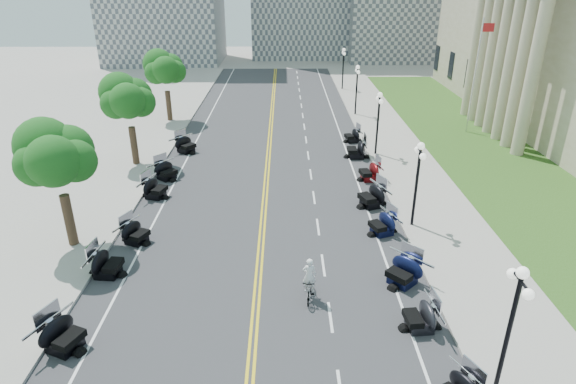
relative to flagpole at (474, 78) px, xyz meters
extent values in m
plane|color=gray|center=(-18.00, -22.00, -5.00)|extent=(160.00, 160.00, 0.00)
cube|color=#333335|center=(-18.00, -12.00, -5.00)|extent=(16.00, 90.00, 0.01)
cube|color=yellow|center=(-18.12, -12.00, -4.99)|extent=(0.12, 90.00, 0.00)
cube|color=yellow|center=(-17.88, -12.00, -4.99)|extent=(0.12, 90.00, 0.00)
cube|color=white|center=(-11.60, -12.00, -4.99)|extent=(0.12, 90.00, 0.00)
cube|color=white|center=(-24.40, -12.00, -4.99)|extent=(0.12, 90.00, 0.00)
cube|color=white|center=(-14.80, -26.00, -4.99)|extent=(0.12, 2.00, 0.00)
cube|color=white|center=(-14.80, -22.00, -4.99)|extent=(0.12, 2.00, 0.00)
cube|color=white|center=(-14.80, -18.00, -4.99)|extent=(0.12, 2.00, 0.00)
cube|color=white|center=(-14.80, -14.00, -4.99)|extent=(0.12, 2.00, 0.00)
cube|color=white|center=(-14.80, -10.00, -4.99)|extent=(0.12, 2.00, 0.00)
cube|color=white|center=(-14.80, -6.00, -4.99)|extent=(0.12, 2.00, 0.00)
cube|color=white|center=(-14.80, -2.00, -4.99)|extent=(0.12, 2.00, 0.00)
cube|color=white|center=(-14.80, 2.00, -4.99)|extent=(0.12, 2.00, 0.00)
cube|color=white|center=(-14.80, 6.00, -4.99)|extent=(0.12, 2.00, 0.00)
cube|color=white|center=(-14.80, 10.00, -4.99)|extent=(0.12, 2.00, 0.00)
cube|color=white|center=(-14.80, 14.00, -4.99)|extent=(0.12, 2.00, 0.00)
cube|color=white|center=(-14.80, 18.00, -4.99)|extent=(0.12, 2.00, 0.00)
cube|color=white|center=(-14.80, 22.00, -4.99)|extent=(0.12, 2.00, 0.00)
cube|color=white|center=(-14.80, 26.00, -4.99)|extent=(0.12, 2.00, 0.00)
cube|color=white|center=(-14.80, 30.00, -4.99)|extent=(0.12, 2.00, 0.00)
cube|color=#9E9991|center=(-7.50, -12.00, -4.92)|extent=(5.00, 90.00, 0.15)
cube|color=#9E9991|center=(-28.50, -12.00, -4.92)|extent=(5.00, 90.00, 0.15)
cube|color=#356023|center=(-0.50, -4.00, -4.95)|extent=(9.00, 60.00, 0.10)
imported|color=#A51414|center=(-15.65, -24.66, -4.44)|extent=(0.71, 1.89, 1.11)
imported|color=silver|center=(-15.65, -24.66, -3.03)|extent=(0.62, 0.41, 1.71)
camera|label=1|loc=(-16.74, -42.38, 8.28)|focal=30.00mm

